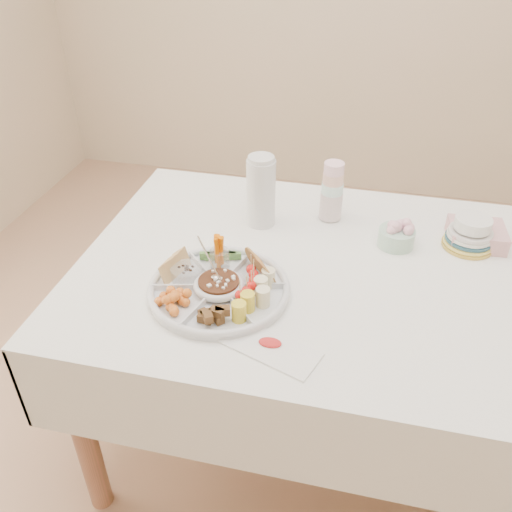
% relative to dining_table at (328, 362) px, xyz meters
% --- Properties ---
extents(floor, '(4.00, 4.00, 0.00)m').
position_rel_dining_table_xyz_m(floor, '(0.00, 0.00, -0.38)').
color(floor, tan).
rests_on(floor, ground).
extents(dining_table, '(1.52, 1.02, 0.76)m').
position_rel_dining_table_xyz_m(dining_table, '(0.00, 0.00, 0.00)').
color(dining_table, white).
rests_on(dining_table, floor).
extents(party_tray, '(0.46, 0.46, 0.04)m').
position_rel_dining_table_xyz_m(party_tray, '(-0.31, -0.18, 0.40)').
color(party_tray, silver).
rests_on(party_tray, dining_table).
extents(bean_dip, '(0.14, 0.14, 0.04)m').
position_rel_dining_table_xyz_m(bean_dip, '(-0.31, -0.18, 0.41)').
color(bean_dip, black).
rests_on(bean_dip, party_tray).
extents(tortillas, '(0.13, 0.13, 0.07)m').
position_rel_dining_table_xyz_m(tortillas, '(-0.21, -0.09, 0.42)').
color(tortillas, '#B77034').
rests_on(tortillas, party_tray).
extents(carrot_cucumber, '(0.13, 0.13, 0.10)m').
position_rel_dining_table_xyz_m(carrot_cucumber, '(-0.34, -0.06, 0.44)').
color(carrot_cucumber, '#E96900').
rests_on(carrot_cucumber, party_tray).
extents(pita_raisins, '(0.15, 0.15, 0.07)m').
position_rel_dining_table_xyz_m(pita_raisins, '(-0.43, -0.15, 0.42)').
color(pita_raisins, '#EDA258').
rests_on(pita_raisins, party_tray).
extents(cherries, '(0.14, 0.14, 0.05)m').
position_rel_dining_table_xyz_m(cherries, '(-0.40, -0.28, 0.42)').
color(cherries, orange).
rests_on(cherries, party_tray).
extents(granola_chunks, '(0.12, 0.12, 0.04)m').
position_rel_dining_table_xyz_m(granola_chunks, '(-0.27, -0.31, 0.42)').
color(granola_chunks, brown).
rests_on(granola_chunks, party_tray).
extents(banana_tomato, '(0.15, 0.15, 0.10)m').
position_rel_dining_table_xyz_m(banana_tomato, '(-0.18, -0.22, 0.44)').
color(banana_tomato, '#F9CE68').
rests_on(banana_tomato, party_tray).
extents(cup_stack, '(0.08, 0.08, 0.20)m').
position_rel_dining_table_xyz_m(cup_stack, '(-0.06, 0.28, 0.48)').
color(cup_stack, white).
rests_on(cup_stack, dining_table).
extents(thermos, '(0.12, 0.12, 0.24)m').
position_rel_dining_table_xyz_m(thermos, '(-0.28, 0.20, 0.50)').
color(thermos, silver).
rests_on(thermos, dining_table).
extents(flower_bowl, '(0.11, 0.11, 0.08)m').
position_rel_dining_table_xyz_m(flower_bowl, '(0.16, 0.17, 0.42)').
color(flower_bowl, '#B7ECD6').
rests_on(flower_bowl, dining_table).
extents(napkin_stack, '(0.17, 0.15, 0.06)m').
position_rel_dining_table_xyz_m(napkin_stack, '(0.40, 0.24, 0.41)').
color(napkin_stack, '#E2A4A8').
rests_on(napkin_stack, dining_table).
extents(plate_stack, '(0.20, 0.20, 0.10)m').
position_rel_dining_table_xyz_m(plate_stack, '(0.37, 0.21, 0.43)').
color(plate_stack, gold).
rests_on(plate_stack, dining_table).
extents(placemat, '(0.33, 0.20, 0.01)m').
position_rel_dining_table_xyz_m(placemat, '(-0.16, -0.35, 0.38)').
color(placemat, white).
rests_on(placemat, dining_table).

